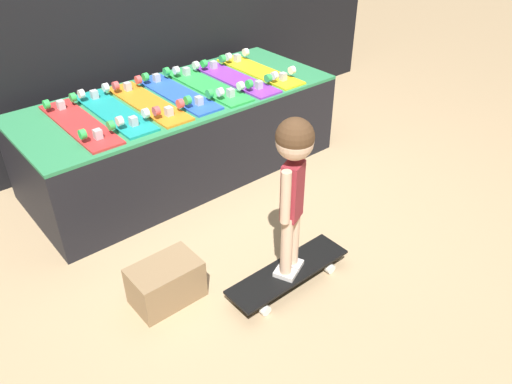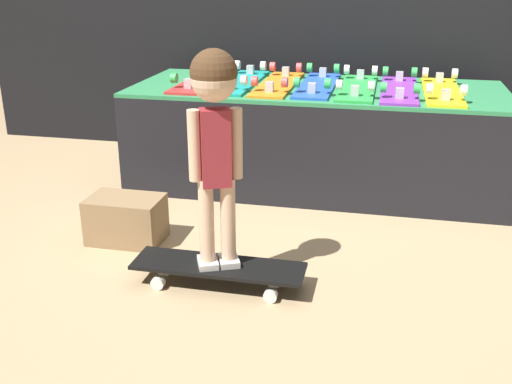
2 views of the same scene
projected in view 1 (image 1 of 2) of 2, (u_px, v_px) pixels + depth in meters
The scene contains 12 objects.
ground_plane at pixel (230, 203), 3.14m from camera, with size 16.00×16.00×0.00m, color tan.
display_rack at pixel (182, 134), 3.31m from camera, with size 2.03×0.84×0.56m.
skateboard_red_on_rack at pixel (79, 122), 2.79m from camera, with size 0.19×0.75×0.09m.
skateboard_teal_on_rack at pixel (113, 111), 2.92m from camera, with size 0.19×0.75×0.09m.
skateboard_orange_on_rack at pixel (148, 102), 3.03m from camera, with size 0.19×0.75×0.09m.
skateboard_blue_on_rack at pixel (177, 92), 3.15m from camera, with size 0.19×0.75×0.09m.
skateboard_green_on_rack at pixel (208, 85), 3.25m from camera, with size 0.19×0.75×0.09m.
skateboard_purple_on_rack at pixel (235, 77), 3.36m from camera, with size 0.19×0.75×0.09m.
skateboard_yellow_on_rack at pixel (259, 70), 3.49m from camera, with size 0.19×0.75×0.09m.
skateboard_on_floor at pixel (288, 273), 2.50m from camera, with size 0.68×0.19×0.09m.
child at pixel (293, 171), 2.17m from camera, with size 0.19×0.17×0.83m.
storage_box at pixel (166, 283), 2.40m from camera, with size 0.33×0.21×0.21m.
Camera 1 is at (-1.53, -2.08, 1.80)m, focal length 35.00 mm.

